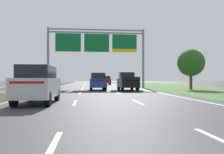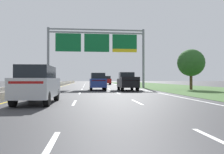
# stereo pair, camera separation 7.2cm
# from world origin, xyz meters

# --- Properties ---
(ground_plane) EXTENTS (220.00, 220.00, 0.00)m
(ground_plane) POSITION_xyz_m (0.00, 35.00, 0.00)
(ground_plane) COLOR #333335
(lane_striping) EXTENTS (11.96, 106.00, 0.01)m
(lane_striping) POSITION_xyz_m (0.00, 34.54, 0.00)
(lane_striping) COLOR white
(lane_striping) RESTS_ON ground
(grass_verge_right) EXTENTS (14.00, 110.00, 0.02)m
(grass_verge_right) POSITION_xyz_m (13.95, 35.00, 0.01)
(grass_verge_right) COLOR #3D602D
(grass_verge_right) RESTS_ON ground
(median_barrier_concrete) EXTENTS (0.60, 110.00, 0.85)m
(median_barrier_concrete) POSITION_xyz_m (-6.60, 35.00, 0.35)
(median_barrier_concrete) COLOR #A8A399
(median_barrier_concrete) RESTS_ON ground
(overhead_sign_gantry) EXTENTS (15.06, 0.42, 9.23)m
(overhead_sign_gantry) POSITION_xyz_m (0.30, 32.59, 6.55)
(overhead_sign_gantry) COLOR gray
(overhead_sign_gantry) RESTS_ON ground
(pickup_truck_black) EXTENTS (2.13, 5.45, 2.20)m
(pickup_truck_black) POSITION_xyz_m (3.66, 24.39, 1.07)
(pickup_truck_black) COLOR black
(pickup_truck_black) RESTS_ON ground
(car_silver_left_lane_suv) EXTENTS (1.97, 4.73, 2.11)m
(car_silver_left_lane_suv) POSITION_xyz_m (-3.91, 10.30, 1.10)
(car_silver_left_lane_suv) COLOR #B2B5BA
(car_silver_left_lane_suv) RESTS_ON ground
(car_red_right_lane_suv) EXTENTS (1.92, 4.71, 2.11)m
(car_red_right_lane_suv) POSITION_xyz_m (3.54, 53.63, 1.10)
(car_red_right_lane_suv) COLOR maroon
(car_red_right_lane_suv) RESTS_ON ground
(car_blue_centre_lane_suv) EXTENTS (1.95, 4.72, 2.11)m
(car_blue_centre_lane_suv) POSITION_xyz_m (0.13, 25.53, 1.10)
(car_blue_centre_lane_suv) COLOR navy
(car_blue_centre_lane_suv) RESTS_ON ground
(roadside_tree_mid) EXTENTS (3.48, 3.48, 5.22)m
(roadside_tree_mid) POSITION_xyz_m (12.12, 25.40, 3.47)
(roadside_tree_mid) COLOR #4C3823
(roadside_tree_mid) RESTS_ON ground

